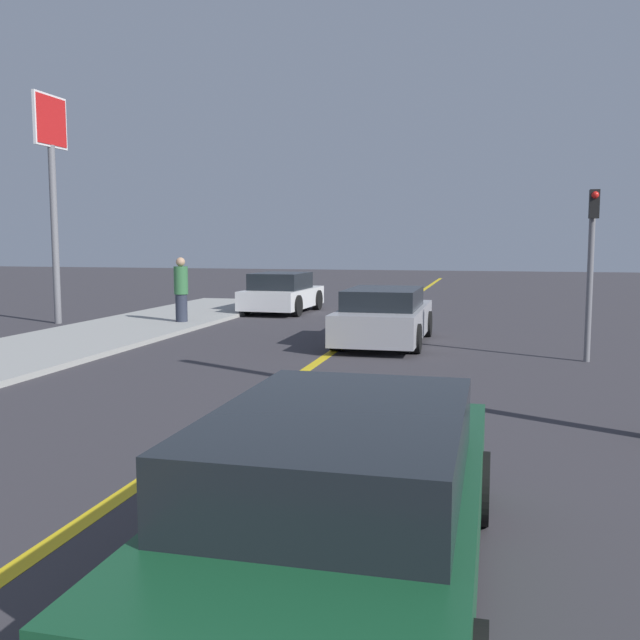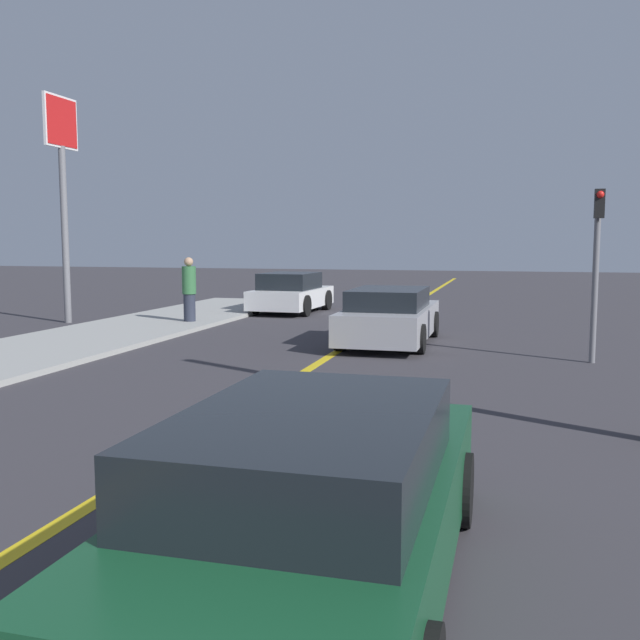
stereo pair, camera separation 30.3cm
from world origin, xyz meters
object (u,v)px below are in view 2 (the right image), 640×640
car_ahead_center (390,317)px  traffic_light (597,255)px  car_near_right_lane (318,503)px  car_far_distant (291,293)px  roadside_sign (62,161)px  pedestrian_mid_group (189,289)px

car_ahead_center → traffic_light: 4.82m
car_near_right_lane → car_far_distant: (-5.98, 18.30, 0.01)m
car_far_distant → roadside_sign: bearing=-137.6°
car_ahead_center → pedestrian_mid_group: pedestrian_mid_group is taller
car_near_right_lane → car_far_distant: bearing=107.9°
car_near_right_lane → car_ahead_center: size_ratio=1.00×
pedestrian_mid_group → roadside_sign: (-3.73, -0.37, 3.67)m
car_ahead_center → roadside_sign: (-9.86, 1.79, 4.05)m
pedestrian_mid_group → roadside_sign: bearing=-174.3°
roadside_sign → car_near_right_lane: bearing=-50.2°
traffic_light → roadside_sign: bearing=166.5°
pedestrian_mid_group → traffic_light: traffic_light is taller
car_ahead_center → traffic_light: bearing=-20.9°
pedestrian_mid_group → car_far_distant: bearing=68.2°
car_ahead_center → pedestrian_mid_group: bearing=160.2°
car_far_distant → pedestrian_mid_group: size_ratio=2.13×
traffic_light → car_near_right_lane: bearing=-105.0°
car_ahead_center → roadside_sign: roadside_sign is taller
car_far_distant → traffic_light: traffic_light is taller
car_near_right_lane → roadside_sign: (-11.40, 13.69, 4.05)m
pedestrian_mid_group → traffic_light: size_ratio=0.54×
car_ahead_center → traffic_light: traffic_light is taller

